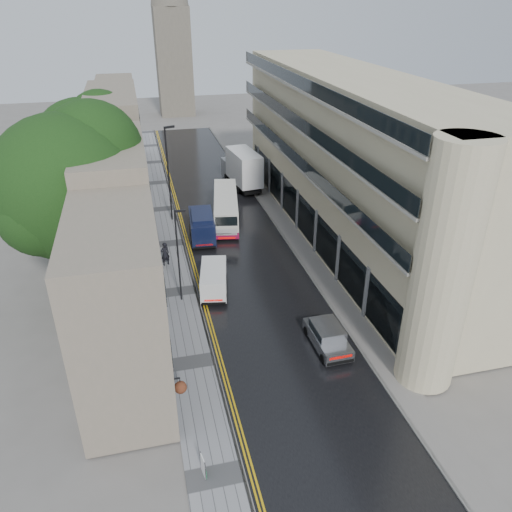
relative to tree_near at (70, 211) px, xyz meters
name	(u,v)px	position (x,y,z in m)	size (l,w,h in m)	color
ground	(356,500)	(12.50, -20.00, -6.95)	(200.00, 200.00, 0.00)	slate
road	(233,238)	(12.50, 7.50, -6.94)	(9.00, 85.00, 0.02)	black
left_sidewalk	(169,244)	(6.65, 7.50, -6.89)	(2.70, 85.00, 0.12)	gray
right_sidewalk	(289,231)	(17.90, 7.50, -6.89)	(1.80, 85.00, 0.12)	slate
old_shop_row	(118,174)	(3.05, 10.00, -0.95)	(4.50, 56.00, 12.00)	gray
modern_block	(351,160)	(22.80, 6.00, 0.05)	(8.00, 40.00, 14.00)	beige
tree_near	(70,211)	(0.00, 0.00, 0.00)	(10.56, 10.56, 13.89)	black
tree_far	(87,164)	(0.30, 13.00, -0.72)	(9.24, 9.24, 12.46)	black
cream_bus	(215,219)	(11.19, 9.07, -5.61)	(2.19, 9.64, 2.63)	white
white_lorry	(238,175)	(15.33, 18.62, -4.76)	(2.48, 8.27, 4.34)	white
silver_hatchback	(324,352)	(14.37, -10.94, -6.15)	(1.82, 4.15, 1.56)	#99999D
white_van	(201,291)	(8.20, -2.56, -5.95)	(1.85, 4.32, 1.95)	white
navy_van	(192,234)	(8.70, 6.37, -5.59)	(2.09, 5.23, 2.67)	#0E1533
pedestrian	(165,254)	(6.12, 3.59, -5.82)	(0.73, 0.48, 2.01)	black
lamp_post_near	(178,257)	(6.80, -1.97, -3.34)	(0.78, 0.17, 6.98)	black
lamp_post_far	(169,175)	(7.48, 12.83, -2.30)	(1.02, 0.23, 9.06)	#232326
estate_sign	(203,466)	(6.16, -17.18, -6.28)	(0.08, 0.65, 1.09)	white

